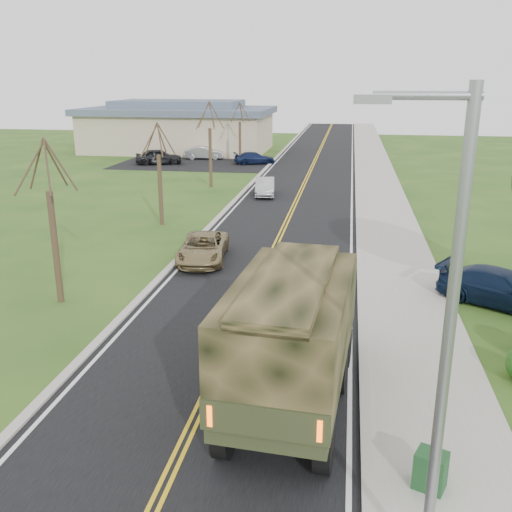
% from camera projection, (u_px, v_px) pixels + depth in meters
% --- Properties ---
extents(road, '(8.00, 120.00, 0.01)m').
position_uv_depth(road, '(308.00, 177.00, 48.59)').
color(road, black).
rests_on(road, ground).
extents(curb_right, '(0.30, 120.00, 0.12)m').
position_uv_depth(curb_right, '(357.00, 177.00, 47.93)').
color(curb_right, '#9E998E').
rests_on(curb_right, ground).
extents(sidewalk_right, '(3.20, 120.00, 0.10)m').
position_uv_depth(sidewalk_right, '(378.00, 178.00, 47.67)').
color(sidewalk_right, '#9E998E').
rests_on(sidewalk_right, ground).
extents(curb_left, '(0.30, 120.00, 0.10)m').
position_uv_depth(curb_left, '(260.00, 175.00, 49.21)').
color(curb_left, '#9E998E').
rests_on(curb_left, ground).
extents(street_light, '(1.65, 0.22, 8.00)m').
position_uv_depth(street_light, '(442.00, 334.00, 8.36)').
color(street_light, gray).
rests_on(street_light, ground).
extents(bare_tree_a, '(1.93, 2.26, 6.08)m').
position_uv_depth(bare_tree_a, '(54.00, 234.00, 20.62)').
color(bare_tree_a, '#38281C').
rests_on(bare_tree_a, ground).
extents(bare_tree_b, '(1.83, 2.14, 5.73)m').
position_uv_depth(bare_tree_b, '(160.00, 182.00, 31.97)').
color(bare_tree_b, '#38281C').
rests_on(bare_tree_b, ground).
extents(bare_tree_c, '(2.04, 2.39, 6.42)m').
position_uv_depth(bare_tree_c, '(210.00, 151.00, 43.18)').
color(bare_tree_c, '#38281C').
rests_on(bare_tree_c, ground).
extents(bare_tree_d, '(1.88, 2.20, 5.91)m').
position_uv_depth(bare_tree_d, '(240.00, 138.00, 54.56)').
color(bare_tree_d, '#38281C').
rests_on(bare_tree_d, ground).
extents(commercial_building, '(25.50, 21.50, 5.65)m').
position_uv_depth(commercial_building, '(179.00, 127.00, 65.29)').
color(commercial_building, tan).
rests_on(commercial_building, ground).
extents(military_truck, '(3.09, 7.54, 3.68)m').
position_uv_depth(military_truck, '(294.00, 327.00, 14.14)').
color(military_truck, black).
rests_on(military_truck, ground).
extents(suv_champagne, '(2.52, 4.62, 1.23)m').
position_uv_depth(suv_champagne, '(203.00, 248.00, 26.04)').
color(suv_champagne, olive).
rests_on(suv_champagne, ground).
extents(sedan_silver, '(1.81, 3.92, 1.25)m').
position_uv_depth(sedan_silver, '(265.00, 187.00, 40.59)').
color(sedan_silver, '#B1B2B6').
rests_on(sedan_silver, ground).
extents(pickup_navy, '(4.92, 3.98, 1.34)m').
position_uv_depth(pickup_navy, '(502.00, 288.00, 20.83)').
color(pickup_navy, '#0D1A32').
rests_on(pickup_navy, ground).
extents(utility_box_near, '(0.75, 0.69, 0.80)m').
position_uv_depth(utility_box_near, '(430.00, 470.00, 11.43)').
color(utility_box_near, '#17411E').
rests_on(utility_box_near, sidewalk_right).
extents(lot_car_dark, '(4.77, 3.09, 1.51)m').
position_uv_depth(lot_car_dark, '(159.00, 157.00, 55.31)').
color(lot_car_dark, black).
rests_on(lot_car_dark, ground).
extents(lot_car_silver, '(4.17, 1.98, 1.32)m').
position_uv_depth(lot_car_silver, '(204.00, 153.00, 58.89)').
color(lot_car_silver, '#A2A2A6').
rests_on(lot_car_silver, ground).
extents(lot_car_navy, '(4.32, 2.95, 1.16)m').
position_uv_depth(lot_car_navy, '(254.00, 158.00, 55.59)').
color(lot_car_navy, '#0F193A').
rests_on(lot_car_navy, ground).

